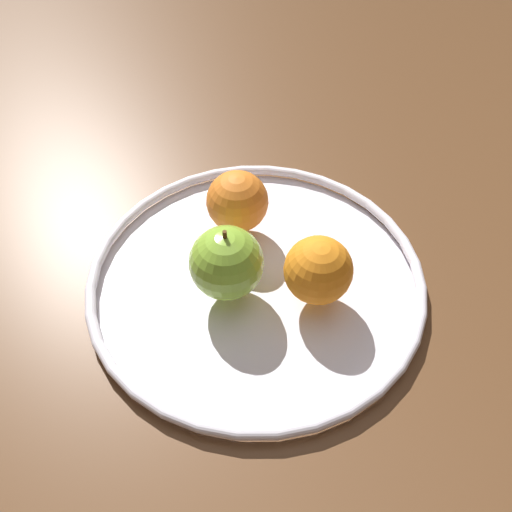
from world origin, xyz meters
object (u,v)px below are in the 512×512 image
at_px(orange_front_right, 318,270).
at_px(orange_center, 237,201).
at_px(fruit_bowl, 256,279).
at_px(apple, 226,263).

bearing_deg(orange_front_right, orange_center, 45.29).
bearing_deg(fruit_bowl, orange_front_right, -105.79).
distance_m(orange_front_right, orange_center, 0.13).
xyz_separation_m(fruit_bowl, orange_center, (0.08, 0.03, 0.05)).
bearing_deg(apple, orange_center, -0.09).
height_order(fruit_bowl, apple, apple).
height_order(apple, orange_front_right, apple).
bearing_deg(orange_center, apple, 179.91).
distance_m(apple, orange_front_right, 0.10).
relative_size(fruit_bowl, orange_center, 5.22).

